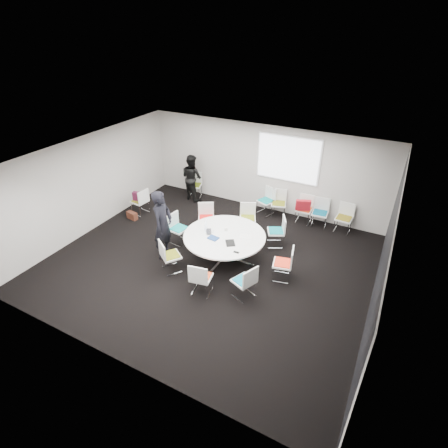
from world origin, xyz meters
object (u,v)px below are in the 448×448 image
at_px(chair_back_b, 278,208).
at_px(chair_back_c, 304,214).
at_px(person_back, 192,177).
at_px(person_main, 163,225).
at_px(laptop, 211,232).
at_px(chair_ring_f, 171,261).
at_px(brown_bag, 132,216).
at_px(chair_ring_h, 244,287).
at_px(chair_back_a, 266,206).
at_px(chair_ring_c, 248,223).
at_px(chair_ring_d, 206,223).
at_px(maroon_bag, 139,196).
at_px(chair_back_d, 319,218).
at_px(conference_table, 224,242).
at_px(chair_ring_e, 179,234).
at_px(chair_back_e, 343,223).
at_px(chair_person_back, 195,190).
at_px(cup, 226,229).
at_px(chair_ring_a, 282,269).
at_px(chair_spare_left, 141,206).
at_px(chair_ring_b, 276,236).
at_px(chair_ring_g, 201,283).

bearing_deg(chair_back_b, chair_back_c, 162.64).
relative_size(chair_back_c, person_back, 0.54).
relative_size(person_main, laptop, 6.22).
bearing_deg(person_main, chair_ring_f, -141.26).
bearing_deg(brown_bag, person_back, 66.46).
height_order(chair_ring_f, person_back, person_back).
xyz_separation_m(chair_ring_h, chair_back_c, (0.22, 3.97, 0.00)).
height_order(chair_back_a, person_main, person_main).
xyz_separation_m(chair_ring_c, chair_ring_d, (-1.09, -0.56, 0.00)).
bearing_deg(maroon_bag, laptop, -16.93).
relative_size(chair_back_d, person_back, 0.54).
xyz_separation_m(conference_table, chair_ring_e, (-1.51, 0.10, -0.25)).
height_order(person_main, laptop, person_main).
xyz_separation_m(chair_back_e, chair_person_back, (-5.17, -0.03, 0.00)).
bearing_deg(cup, chair_back_d, 54.68).
xyz_separation_m(conference_table, chair_back_e, (2.50, 2.86, -0.25)).
bearing_deg(brown_bag, laptop, -9.70).
height_order(chair_ring_a, chair_ring_e, same).
bearing_deg(chair_back_e, chair_spare_left, 20.80).
height_order(chair_ring_b, chair_ring_c, same).
xyz_separation_m(chair_ring_c, maroon_bag, (-3.56, -0.59, 0.34)).
xyz_separation_m(chair_ring_f, brown_bag, (-2.63, 1.59, -0.16)).
xyz_separation_m(conference_table, chair_back_a, (0.04, 2.85, -0.25)).
bearing_deg(chair_spare_left, conference_table, -97.62).
bearing_deg(chair_back_a, person_main, 87.92).
distance_m(chair_ring_a, chair_back_a, 3.33).
height_order(chair_ring_h, chair_back_b, same).
relative_size(conference_table, person_back, 1.32).
xyz_separation_m(chair_ring_d, chair_person_back, (-1.55, 1.86, 0.00)).
relative_size(person_back, cup, 17.96).
relative_size(chair_ring_e, chair_person_back, 1.00).
bearing_deg(chair_ring_c, person_main, 30.86).
height_order(chair_ring_f, chair_ring_g, same).
height_order(laptop, brown_bag, laptop).
height_order(chair_ring_c, chair_ring_d, same).
relative_size(chair_ring_d, brown_bag, 2.44).
relative_size(chair_ring_b, chair_ring_c, 1.00).
distance_m(chair_back_c, cup, 3.02).
xyz_separation_m(chair_back_b, chair_spare_left, (-4.03, -1.92, 0.00)).
distance_m(chair_back_c, person_main, 4.50).
distance_m(chair_ring_g, maroon_bag, 4.45).
bearing_deg(chair_back_b, chair_ring_h, 81.44).
distance_m(chair_back_b, laptop, 3.05).
height_order(conference_table, chair_ring_d, chair_ring_d).
distance_m(chair_ring_e, chair_person_back, 2.97).
height_order(chair_ring_d, chair_ring_h, same).
distance_m(chair_ring_h, brown_bag, 4.95).
distance_m(chair_ring_e, chair_back_e, 4.88).
height_order(conference_table, chair_ring_a, chair_ring_a).
distance_m(chair_back_b, person_main, 4.04).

